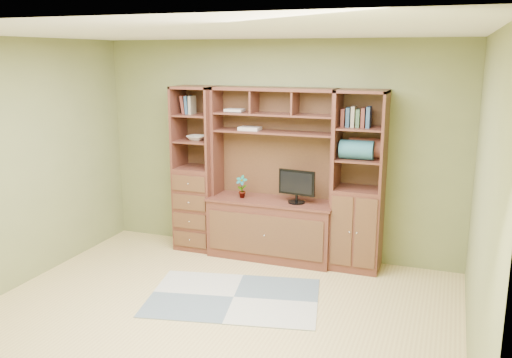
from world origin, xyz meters
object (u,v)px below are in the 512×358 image
at_px(center_hutch, 271,176).
at_px(right_tower, 359,182).
at_px(monitor, 297,180).
at_px(left_tower, 197,169).

bearing_deg(center_hutch, right_tower, 2.23).
relative_size(center_hutch, monitor, 3.80).
xyz_separation_m(right_tower, monitor, (-0.70, -0.07, -0.03)).
distance_m(center_hutch, right_tower, 1.03).
bearing_deg(monitor, right_tower, 13.07).
xyz_separation_m(center_hutch, left_tower, (-1.00, 0.04, 0.00)).
height_order(left_tower, monitor, left_tower).
relative_size(center_hutch, right_tower, 1.00).
xyz_separation_m(left_tower, right_tower, (2.02, 0.00, 0.00)).
relative_size(right_tower, monitor, 3.80).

